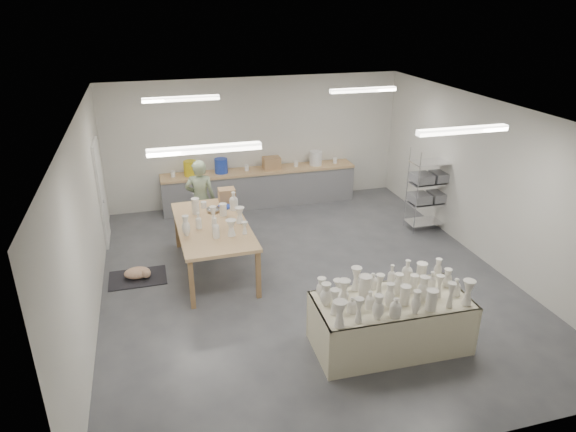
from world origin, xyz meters
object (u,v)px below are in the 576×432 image
object	(u,v)px
work_table	(215,222)
potter	(201,199)
red_stool	(201,220)
drying_table	(390,319)

from	to	relation	value
work_table	potter	xyz separation A→B (m)	(-0.10, 1.44, -0.08)
potter	work_table	bearing A→B (deg)	105.95
potter	red_stool	xyz separation A→B (m)	(0.00, 0.27, -0.58)
work_table	red_stool	distance (m)	1.83
work_table	potter	bearing A→B (deg)	92.53
red_stool	potter	bearing A→B (deg)	-90.00
drying_table	red_stool	distance (m)	5.17
drying_table	potter	bearing A→B (deg)	116.97
drying_table	potter	distance (m)	4.94
red_stool	work_table	bearing A→B (deg)	-86.72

